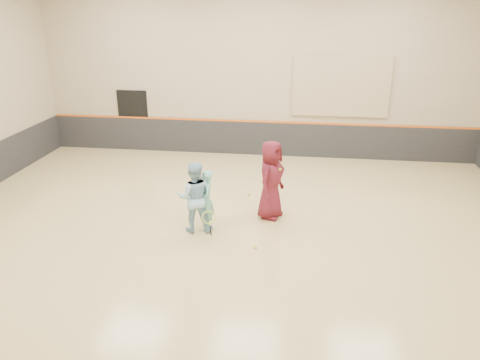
# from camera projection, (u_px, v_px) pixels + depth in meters

# --- Properties ---
(room) EXTENTS (15.04, 12.04, 6.22)m
(room) POSITION_uv_depth(u_px,v_px,m) (231.00, 199.00, 10.99)
(room) COLOR tan
(room) RESTS_ON ground
(wainscot_back) EXTENTS (14.90, 0.04, 1.20)m
(wainscot_back) POSITION_uv_depth(u_px,v_px,m) (257.00, 138.00, 16.59)
(wainscot_back) COLOR #232326
(wainscot_back) RESTS_ON floor
(accent_stripe) EXTENTS (14.90, 0.03, 0.06)m
(accent_stripe) POSITION_uv_depth(u_px,v_px,m) (257.00, 121.00, 16.35)
(accent_stripe) COLOR #D85914
(accent_stripe) RESTS_ON wall_back
(acoustic_panel) EXTENTS (3.20, 0.08, 2.00)m
(acoustic_panel) POSITION_uv_depth(u_px,v_px,m) (341.00, 87.00, 15.54)
(acoustic_panel) COLOR tan
(acoustic_panel) RESTS_ON wall_back
(doorway) EXTENTS (1.10, 0.05, 2.20)m
(doorway) POSITION_uv_depth(u_px,v_px,m) (134.00, 121.00, 16.98)
(doorway) COLOR black
(doorway) RESTS_ON floor
(girl) EXTENTS (0.50, 0.62, 1.49)m
(girl) POSITION_uv_depth(u_px,v_px,m) (206.00, 200.00, 11.09)
(girl) COLOR #69B6A7
(girl) RESTS_ON floor
(instructor) EXTENTS (0.94, 0.78, 1.73)m
(instructor) POSITION_uv_depth(u_px,v_px,m) (194.00, 197.00, 10.97)
(instructor) COLOR #8BBAD8
(instructor) RESTS_ON floor
(young_man) EXTENTS (0.93, 1.14, 2.01)m
(young_man) POSITION_uv_depth(u_px,v_px,m) (271.00, 180.00, 11.64)
(young_man) COLOR #5A1521
(young_man) RESTS_ON floor
(held_racket) EXTENTS (0.50, 0.50, 0.56)m
(held_racket) POSITION_uv_depth(u_px,v_px,m) (209.00, 217.00, 10.75)
(held_racket) COLOR #ABC42B
(held_racket) RESTS_ON instructor
(spare_racket) EXTENTS (0.68, 0.68, 0.17)m
(spare_racket) POSITION_uv_depth(u_px,v_px,m) (264.00, 199.00, 12.81)
(spare_racket) COLOR #AFC42B
(spare_racket) RESTS_ON floor
(ball_under_racket) EXTENTS (0.07, 0.07, 0.07)m
(ball_under_racket) POSITION_uv_depth(u_px,v_px,m) (255.00, 247.00, 10.43)
(ball_under_racket) COLOR #CFE034
(ball_under_racket) RESTS_ON floor
(ball_in_hand) EXTENTS (0.07, 0.07, 0.07)m
(ball_in_hand) POSITION_uv_depth(u_px,v_px,m) (280.00, 169.00, 11.34)
(ball_in_hand) COLOR #D4E835
(ball_in_hand) RESTS_ON young_man
(ball_beside_spare) EXTENTS (0.07, 0.07, 0.07)m
(ball_beside_spare) POSITION_uv_depth(u_px,v_px,m) (249.00, 194.00, 13.26)
(ball_beside_spare) COLOR #BBD331
(ball_beside_spare) RESTS_ON floor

